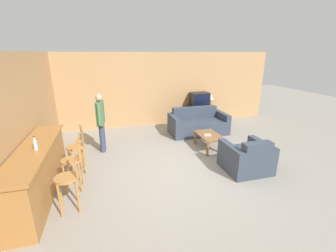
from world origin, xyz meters
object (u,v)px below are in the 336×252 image
Objects in this scene: couch_far at (198,124)px; armchair_near at (247,158)px; person_by_window at (101,120)px; bar_chair_far at (77,150)px; coffee_table at (209,137)px; bar_chair_near at (68,181)px; tv_unit at (199,115)px; bar_chair_mid at (73,163)px; tv at (200,100)px; book_on_table at (208,135)px; table_lamp at (211,97)px; bottle at (35,144)px.

armchair_near is at bearing -88.31° from couch_far.
bar_chair_far is at bearing -116.23° from person_by_window.
coffee_table is (-0.28, 1.36, 0.05)m from armchair_near.
bar_chair_near is at bearing -152.61° from coffee_table.
armchair_near is at bearing -96.04° from tv_unit.
bar_chair_near is 1.14× the size of coffee_table.
bar_chair_far is 4.91m from tv_unit.
bar_chair_mid and bar_chair_far have the same top height.
bar_chair_mid is 1.85m from person_by_window.
bar_chair_mid is at bearing -139.87° from tv.
book_on_table is 0.15× the size of person_by_window.
bar_chair_near is 0.57× the size of couch_far.
coffee_table is 2.12× the size of table_lamp.
armchair_near is 3.67× the size of bottle.
coffee_table is 2.97m from person_by_window.
bar_chair_far is at bearing 58.04° from bottle.
armchair_near is 2.17× the size of table_lamp.
bar_chair_near is 1.00× the size of bar_chair_mid.
bar_chair_near reaches higher than book_on_table.
bar_chair_mid is at bearing -162.01° from coffee_table.
coffee_table is at bearing 18.00° from bottle.
armchair_near is 3.83m from table_lamp.
coffee_table is 0.11m from book_on_table.
person_by_window is (-3.14, 2.00, 0.58)m from armchair_near.
bar_chair_mid is at bearing -142.81° from table_lamp.
tv_unit is at bearing 73.88° from coffee_table.
tv_unit is 3.95m from person_by_window.
table_lamp is at bearing 42.11° from bar_chair_near.
couch_far is 7.97× the size of book_on_table.
table_lamp is (0.84, 3.68, 0.67)m from armchair_near.
bottle reaches higher than book_on_table.
person_by_window reaches higher than tv.
table_lamp is (0.45, 0.00, 0.06)m from tv.
bar_chair_near is at bearing -90.01° from bar_chair_mid.
tv is at bearing 38.10° from bottle.
bottle reaches higher than armchair_near.
tv is at bearing -90.00° from tv_unit.
bar_chair_far is 1.58× the size of tv.
bottle is at bearing -144.47° from table_lamp.
bottle is (-0.52, 0.49, 0.53)m from bar_chair_near.
couch_far is at bearing -114.65° from tv_unit.
tv is at bearing 45.12° from bar_chair_near.
bottle is 1.12× the size of book_on_table.
bar_chair_mid is at bearing -162.21° from book_on_table.
bar_chair_near is at bearing -173.82° from armchair_near.
bar_chair_mid is 0.57× the size of couch_far.
bar_chair_near reaches higher than coffee_table.
tv is (0.00, -0.00, 0.59)m from tv_unit.
tv_unit is at bearing 40.15° from bar_chair_mid.
armchair_near is 0.81× the size of tv_unit.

